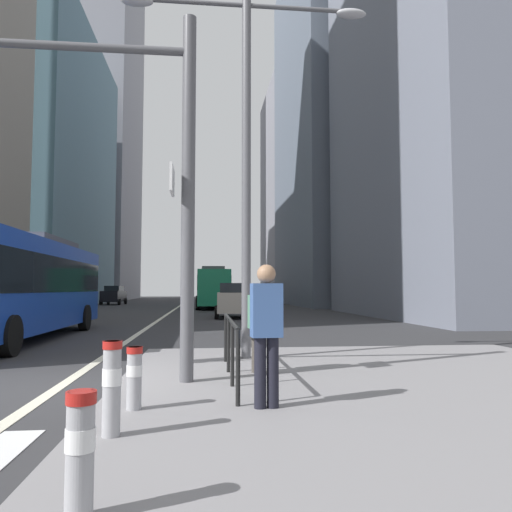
# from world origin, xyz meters

# --- Properties ---
(ground_plane) EXTENTS (160.00, 160.00, 0.00)m
(ground_plane) POSITION_xyz_m (0.00, 20.00, 0.00)
(ground_plane) COLOR #303033
(median_island) EXTENTS (9.00, 10.00, 0.15)m
(median_island) POSITION_xyz_m (5.50, -1.00, 0.07)
(median_island) COLOR gray
(median_island) RESTS_ON ground
(lane_centre_line) EXTENTS (0.20, 80.00, 0.01)m
(lane_centre_line) POSITION_xyz_m (0.00, 30.00, 0.01)
(lane_centre_line) COLOR beige
(lane_centre_line) RESTS_ON ground
(office_tower_left_mid) EXTENTS (13.45, 25.98, 28.12)m
(office_tower_left_mid) POSITION_xyz_m (-16.00, 43.21, 14.06)
(office_tower_left_mid) COLOR slate
(office_tower_left_mid) RESTS_ON ground
(office_tower_left_far) EXTENTS (13.84, 21.52, 54.14)m
(office_tower_left_far) POSITION_xyz_m (-16.00, 70.11, 27.07)
(office_tower_left_far) COLOR gray
(office_tower_left_far) RESTS_ON ground
(office_tower_right_mid) EXTENTS (11.90, 21.52, 37.72)m
(office_tower_right_mid) POSITION_xyz_m (17.00, 41.19, 18.86)
(office_tower_right_mid) COLOR slate
(office_tower_right_mid) RESTS_ON ground
(office_tower_right_far) EXTENTS (10.11, 18.15, 32.86)m
(office_tower_right_far) POSITION_xyz_m (17.00, 66.79, 16.43)
(office_tower_right_far) COLOR gray
(office_tower_right_far) RESTS_ON ground
(city_bus_blue_oncoming) EXTENTS (2.72, 11.62, 3.40)m
(city_bus_blue_oncoming) POSITION_xyz_m (-3.48, 7.76, 1.84)
(city_bus_blue_oncoming) COLOR #14389E
(city_bus_blue_oncoming) RESTS_ON ground
(city_bus_red_receding) EXTENTS (2.85, 11.43, 3.40)m
(city_bus_red_receding) POSITION_xyz_m (2.97, 33.48, 1.84)
(city_bus_red_receding) COLOR #198456
(city_bus_red_receding) RESTS_ON ground
(city_bus_red_distant) EXTENTS (2.79, 11.42, 3.40)m
(city_bus_red_distant) POSITION_xyz_m (3.39, 53.29, 1.84)
(city_bus_red_distant) COLOR red
(city_bus_red_distant) RESTS_ON ground
(car_oncoming_mid) EXTENTS (2.22, 4.52, 1.94)m
(car_oncoming_mid) POSITION_xyz_m (-7.01, 43.70, 0.99)
(car_oncoming_mid) COLOR black
(car_oncoming_mid) RESTS_ON ground
(car_receding_near) EXTENTS (2.15, 4.46, 1.94)m
(car_receding_near) POSITION_xyz_m (3.97, 19.43, 0.99)
(car_receding_near) COLOR #B2A899
(car_receding_near) RESTS_ON ground
(car_receding_far) EXTENTS (2.13, 4.19, 1.94)m
(car_receding_far) POSITION_xyz_m (2.45, 43.62, 0.99)
(car_receding_far) COLOR silver
(car_receding_far) RESTS_ON ground
(car_oncoming_far) EXTENTS (2.14, 4.26, 1.94)m
(car_oncoming_far) POSITION_xyz_m (-6.63, 22.50, 0.99)
(car_oncoming_far) COLOR #232838
(car_oncoming_far) RESTS_ON ground
(traffic_signal_gantry) EXTENTS (5.58, 0.65, 6.00)m
(traffic_signal_gantry) POSITION_xyz_m (0.26, -0.40, 4.08)
(traffic_signal_gantry) COLOR #515156
(traffic_signal_gantry) RESTS_ON median_island
(street_lamp_post) EXTENTS (5.50, 0.32, 8.00)m
(street_lamp_post) POSITION_xyz_m (3.26, 2.16, 5.28)
(street_lamp_post) COLOR #56565B
(street_lamp_post) RESTS_ON median_island
(bollard_front) EXTENTS (0.20, 0.20, 0.81)m
(bollard_front) POSITION_xyz_m (1.58, -5.00, 0.60)
(bollard_front) COLOR #99999E
(bollard_front) RESTS_ON median_island
(bollard_left) EXTENTS (0.20, 0.20, 0.94)m
(bollard_left) POSITION_xyz_m (1.45, -3.21, 0.67)
(bollard_left) COLOR #99999E
(bollard_left) RESTS_ON median_island
(bollard_right) EXTENTS (0.20, 0.20, 0.76)m
(bollard_right) POSITION_xyz_m (1.52, -2.13, 0.58)
(bollard_right) COLOR #99999E
(bollard_right) RESTS_ON median_island
(pedestrian_railing) EXTENTS (0.06, 3.85, 0.98)m
(pedestrian_railing) POSITION_xyz_m (2.80, -0.19, 0.86)
(pedestrian_railing) COLOR black
(pedestrian_railing) RESTS_ON median_island
(pedestrian_waiting) EXTENTS (0.31, 0.42, 1.57)m
(pedestrian_waiting) POSITION_xyz_m (3.30, 0.29, 1.02)
(pedestrian_waiting) COLOR #423D38
(pedestrian_waiting) RESTS_ON median_island
(pedestrian_walking) EXTENTS (0.40, 0.27, 1.78)m
(pedestrian_walking) POSITION_xyz_m (3.15, -2.22, 1.15)
(pedestrian_walking) COLOR black
(pedestrian_walking) RESTS_ON median_island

